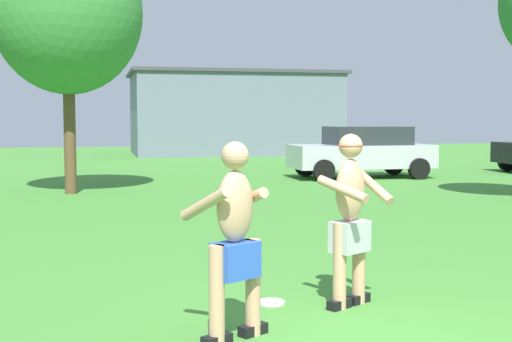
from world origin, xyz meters
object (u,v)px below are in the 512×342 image
at_px(player_with_cap, 350,212).
at_px(frisbee, 271,302).
at_px(tree_behind_players, 67,13).
at_px(player_in_blue, 235,237).
at_px(car_silver_near_post, 362,151).

relative_size(player_with_cap, frisbee, 6.29).
distance_m(frisbee, tree_behind_players, 11.80).
xyz_separation_m(player_in_blue, frisbee, (0.58, 1.01, -0.86)).
height_order(player_with_cap, tree_behind_players, tree_behind_players).
xyz_separation_m(frisbee, car_silver_near_post, (6.32, 13.30, 0.81)).
bearing_deg(player_with_cap, player_in_blue, -149.76).
relative_size(player_in_blue, frisbee, 6.10).
height_order(player_in_blue, tree_behind_players, tree_behind_players).
xyz_separation_m(car_silver_near_post, tree_behind_players, (-8.60, -2.56, 3.52)).
height_order(player_in_blue, frisbee, player_in_blue).
distance_m(player_in_blue, tree_behind_players, 12.37).
relative_size(player_in_blue, car_silver_near_post, 0.38).
bearing_deg(car_silver_near_post, tree_behind_players, -163.40).
relative_size(player_with_cap, car_silver_near_post, 0.40).
bearing_deg(frisbee, player_with_cap, -19.27).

